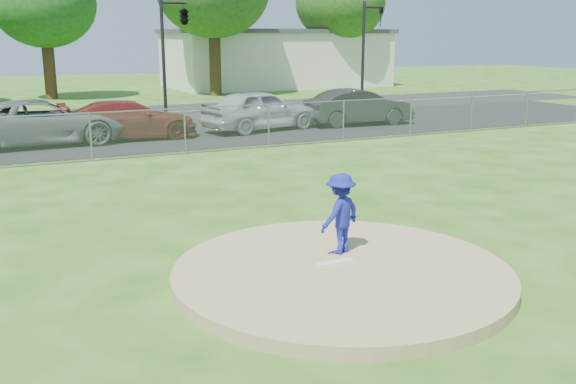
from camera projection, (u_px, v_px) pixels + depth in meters
name	position (u px, v px, depth m)	size (l,w,h in m)	color
ground	(173.00, 167.00, 19.03)	(120.00, 120.00, 0.00)	#285713
pitchers_mound	(342.00, 273.00, 10.23)	(5.40, 5.40, 0.20)	#A38759
pitching_rubber	(336.00, 262.00, 10.37)	(0.60, 0.15, 0.04)	white
chain_link_fence	(155.00, 133.00, 20.61)	(40.00, 0.06, 1.50)	gray
parking_lot	(127.00, 137.00, 24.73)	(50.00, 8.00, 0.01)	black
street	(95.00, 116.00, 31.32)	(60.00, 7.00, 0.01)	#232426
commercial_building	(275.00, 58.00, 49.76)	(16.40, 9.40, 4.30)	beige
traffic_signal_center	(182.00, 18.00, 30.12)	(1.42, 2.48, 5.60)	black
traffic_signal_right	(367.00, 44.00, 34.70)	(1.28, 0.20, 5.60)	black
pitcher	(340.00, 213.00, 10.77)	(0.89, 0.51, 1.37)	navy
parked_car_gray	(42.00, 122.00, 22.75)	(2.67, 5.79, 1.61)	slate
parked_car_darkred	(129.00, 120.00, 24.02)	(2.04, 5.01, 1.45)	maroon
parked_car_pearl	(260.00, 110.00, 26.29)	(1.98, 4.91, 1.67)	#B1B3B5
parked_car_charcoal	(359.00, 107.00, 27.97)	(1.64, 4.69, 1.55)	black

